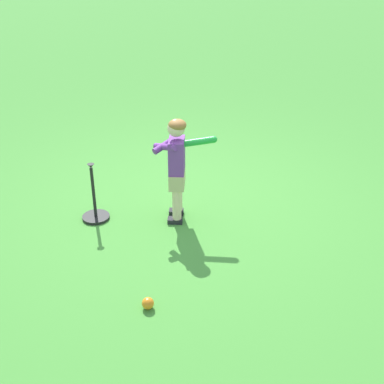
# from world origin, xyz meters

# --- Properties ---
(ground_plane) EXTENTS (40.00, 40.00, 0.00)m
(ground_plane) POSITION_xyz_m (0.00, 0.00, 0.00)
(ground_plane) COLOR #479338
(child_batter) EXTENTS (0.58, 0.37, 1.08)m
(child_batter) POSITION_xyz_m (0.24, 0.30, 0.65)
(child_batter) COLOR #232328
(child_batter) RESTS_ON ground
(play_ball_center_lawn) EXTENTS (0.10, 0.10, 0.10)m
(play_ball_center_lawn) POSITION_xyz_m (1.10, 1.40, 0.05)
(play_ball_center_lawn) COLOR orange
(play_ball_center_lawn) RESTS_ON ground
(batting_tee) EXTENTS (0.28, 0.28, 0.62)m
(batting_tee) POSITION_xyz_m (0.98, -0.11, 0.10)
(batting_tee) COLOR black
(batting_tee) RESTS_ON ground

